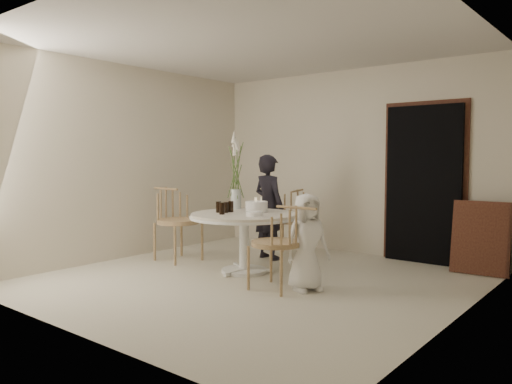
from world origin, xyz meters
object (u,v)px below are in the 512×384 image
Objects in this scene: chair_left at (172,213)px; birthday_cake at (257,207)px; chair_far at (295,212)px; boy at (307,242)px; table at (244,223)px; chair_right at (286,236)px; flower_vase at (236,174)px; girl at (269,207)px.

chair_left is 1.35m from birthday_cake.
boy is (1.24, -1.60, -0.09)m from chair_far.
boy is 1.16m from birthday_cake.
chair_right is (0.90, -0.39, -0.02)m from table.
table is at bearing -38.53° from flower_vase.
birthday_cake is at bearing -96.04° from chair_far.
girl is (-1.16, 1.23, 0.13)m from chair_right.
table is 1.28× the size of boy.
flower_vase is at bearing 82.77° from girl.
chair_far is 1.03× the size of chair_right.
birthday_cake is (1.32, 0.23, 0.15)m from chair_left.
table is 0.98m from chair_right.
girl is (1.03, 0.86, 0.08)m from chair_left.
table is 1.09m from boy.
girl is at bearing -45.01° from chair_left.
chair_right is at bearing -23.28° from table.
flower_vase is at bearing -62.28° from chair_left.
flower_vase reaches higher than chair_far.
table is 1.30m from chair_left.
boy is 3.72× the size of birthday_cake.
girl reaches higher than chair_left.
flower_vase is (0.87, 0.36, 0.55)m from chair_left.
boy is at bearing -89.97° from chair_left.
table is at bearing -115.16° from chair_right.
chair_right is 1.63m from flower_vase.
birthday_cake is at bearing 93.26° from boy.
flower_vase is (-1.49, 0.57, 0.67)m from boy.
flower_vase reaches higher than table.
table is 1.45× the size of chair_right.
boy is at bearing 152.23° from girl.
girl reaches higher than chair_far.
table is at bearing 104.12° from boy.
birthday_cake is at bearing 125.71° from girl.
girl is at bearing -138.57° from chair_right.
table is at bearing -84.08° from chair_left.
chair_right is 0.92× the size of chair_left.
chair_left is 3.59× the size of birthday_cake.
chair_far is at bearing 97.50° from table.
chair_left reaches higher than birthday_cake.
flower_vase is at bearing 141.47° from table.
table is 4.78× the size of birthday_cake.
chair_far is at bearing 76.25° from flower_vase.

